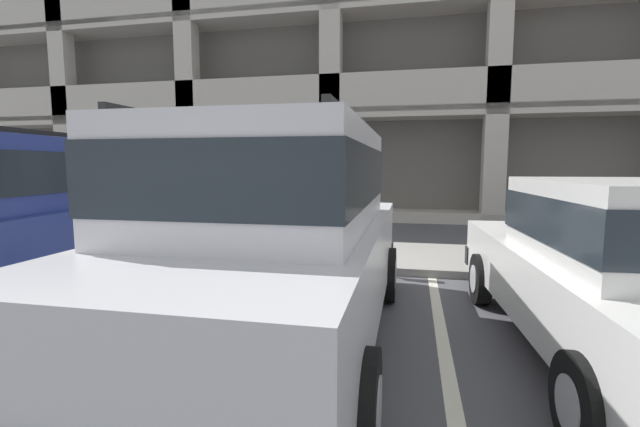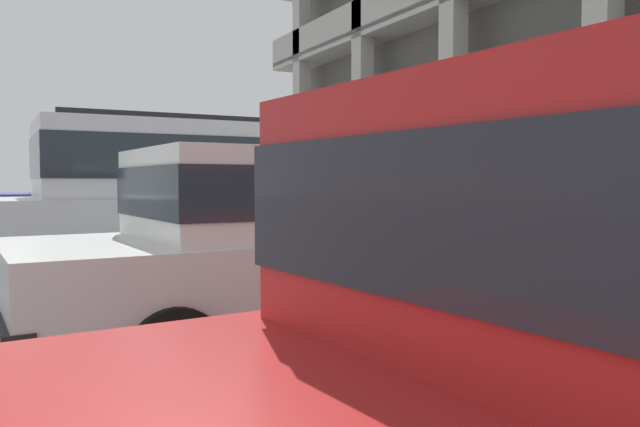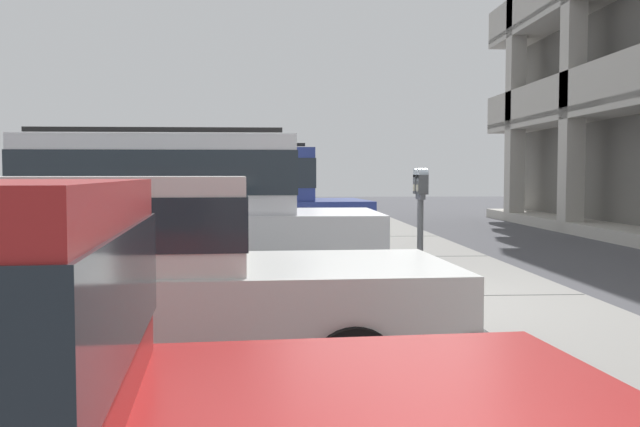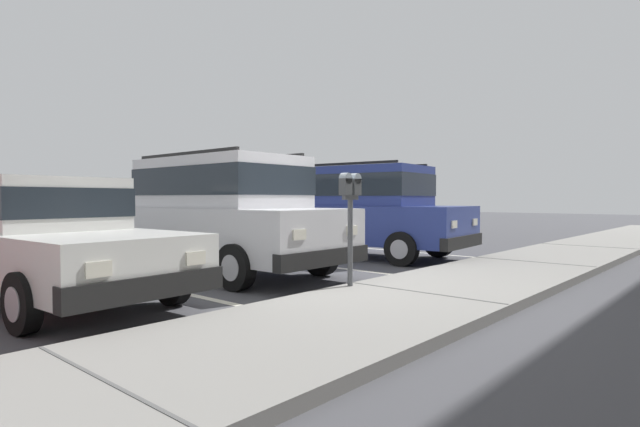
% 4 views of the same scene
% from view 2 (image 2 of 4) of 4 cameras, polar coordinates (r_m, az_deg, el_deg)
% --- Properties ---
extents(ground_plane, '(80.00, 80.00, 0.10)m').
position_cam_2_polar(ground_plane, '(8.76, 2.81, -5.99)').
color(ground_plane, '#4C4C51').
extents(sidewalk, '(40.00, 2.20, 0.12)m').
position_cam_2_polar(sidewalk, '(9.46, 9.64, -4.69)').
color(sidewalk, gray).
rests_on(sidewalk, ground_plane).
extents(parking_stall_lines, '(13.26, 4.80, 0.01)m').
position_cam_2_polar(parking_stall_lines, '(6.67, -0.46, -8.35)').
color(parking_stall_lines, silver).
rests_on(parking_stall_lines, ground_plane).
extents(silver_suv, '(2.05, 4.80, 2.03)m').
position_cam_2_polar(silver_suv, '(7.54, -13.18, 1.18)').
color(silver_suv, silver).
rests_on(silver_suv, ground_plane).
extents(red_sedan, '(2.34, 4.94, 2.03)m').
position_cam_2_polar(red_sedan, '(11.06, -16.24, 1.67)').
color(red_sedan, navy).
rests_on(red_sedan, ground_plane).
extents(dark_hatchback, '(2.02, 4.57, 1.54)m').
position_cam_2_polar(dark_hatchback, '(4.89, -2.20, -2.79)').
color(dark_hatchback, silver).
rests_on(dark_hatchback, ground_plane).
extents(parking_meter_near, '(0.35, 0.12, 1.50)m').
position_cam_2_polar(parking_meter_near, '(8.65, 5.59, 2.45)').
color(parking_meter_near, '#595B60').
rests_on(parking_meter_near, sidewalk).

